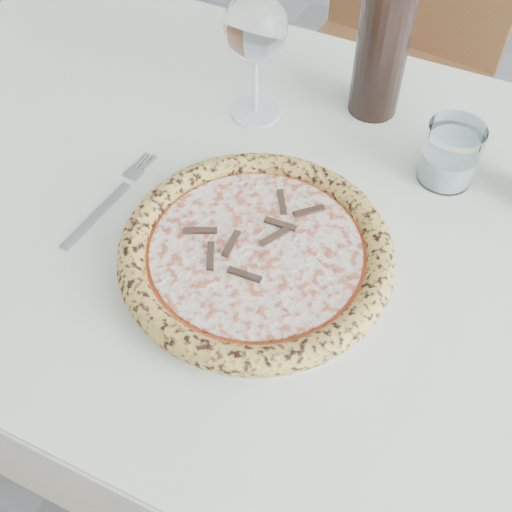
% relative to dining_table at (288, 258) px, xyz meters
% --- Properties ---
extents(dining_table, '(1.35, 0.82, 0.76)m').
position_rel_dining_table_xyz_m(dining_table, '(0.00, 0.00, 0.00)').
color(dining_table, brown).
rests_on(dining_table, floor).
extents(chair_far, '(0.47, 0.47, 0.93)m').
position_rel_dining_table_xyz_m(chair_far, '(-0.08, 0.77, -0.13)').
color(chair_far, brown).
rests_on(chair_far, floor).
extents(plate, '(0.30, 0.30, 0.02)m').
position_rel_dining_table_xyz_m(plate, '(-0.00, -0.10, 0.11)').
color(plate, white).
rests_on(plate, dining_table).
extents(pizza, '(0.32, 0.32, 0.03)m').
position_rel_dining_table_xyz_m(pizza, '(-0.00, -0.10, 0.12)').
color(pizza, '#DCC16F').
rests_on(pizza, plate).
extents(fork, '(0.02, 0.18, 0.00)m').
position_rel_dining_table_xyz_m(fork, '(-0.22, -0.09, 0.10)').
color(fork, '#AFAFAF').
rests_on(fork, dining_table).
extents(wine_glass, '(0.09, 0.09, 0.19)m').
position_rel_dining_table_xyz_m(wine_glass, '(-0.13, 0.16, 0.23)').
color(wine_glass, silver).
rests_on(wine_glass, dining_table).
extents(tumbler, '(0.07, 0.07, 0.08)m').
position_rel_dining_table_xyz_m(tumbler, '(0.16, 0.15, 0.13)').
color(tumbler, white).
rests_on(tumbler, dining_table).
extents(wine_bottle, '(0.07, 0.07, 0.29)m').
position_rel_dining_table_xyz_m(wine_bottle, '(0.02, 0.24, 0.22)').
color(wine_bottle, black).
rests_on(wine_bottle, dining_table).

